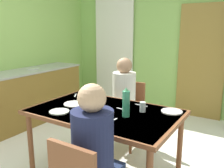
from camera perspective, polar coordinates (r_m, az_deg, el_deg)
name	(u,v)px	position (r m, az deg, el deg)	size (l,w,h in m)	color
ground_plane	(74,168)	(3.01, -8.83, -18.92)	(6.73, 6.73, 0.00)	silver
wall_back	(161,39)	(4.81, 11.44, 10.27)	(4.12, 0.10, 2.75)	#92C263
wall_left	(7,41)	(4.47, -23.39, 9.30)	(0.10, 3.88, 2.75)	#96C360
door_wooden	(201,62)	(4.54, 20.23, 4.81)	(0.80, 0.05, 2.00)	olive
curtain_panel	(114,49)	(5.18, 0.45, 8.24)	(0.90, 0.03, 2.31)	white
kitchen_counter	(16,99)	(4.25, -21.64, -3.40)	(0.61, 2.54, 0.91)	olive
dining_table	(104,117)	(2.53, -1.82, -7.70)	(1.51, 0.95, 0.76)	brown
chair_far_diner	(128,109)	(3.34, 3.83, -5.99)	(0.40, 0.40, 0.87)	brown
person_near_diner	(94,143)	(1.78, -4.29, -13.73)	(0.30, 0.37, 0.77)	#1E2B4D
person_far_diner	(124,92)	(3.14, 2.73, -1.78)	(0.30, 0.37, 0.77)	silver
water_bottle_green_near	(126,103)	(2.30, 3.33, -4.48)	(0.07, 0.07, 0.29)	#37926B
serving_bowl_center	(96,100)	(2.79, -3.83, -3.68)	(0.17, 0.17, 0.06)	#EFE7C3
dinner_plate_near_left	(74,104)	(2.73, -8.92, -4.65)	(0.23, 0.23, 0.01)	white
dinner_plate_near_right	(172,111)	(2.53, 13.90, -6.29)	(0.21, 0.21, 0.01)	white
dinner_plate_far_center	(104,113)	(2.43, -1.83, -6.73)	(0.19, 0.19, 0.01)	white
dinner_plate_far_side	(59,112)	(2.51, -12.31, -6.36)	(0.20, 0.20, 0.01)	white
drinking_glass_by_near_diner	(143,107)	(2.47, 7.23, -5.37)	(0.06, 0.06, 0.10)	silver
cutlery_knife_near	(75,95)	(3.09, -8.62, -2.64)	(0.15, 0.02, 0.00)	silver
cutlery_fork_near	(112,121)	(2.23, 0.01, -8.67)	(0.15, 0.02, 0.00)	silver
cutlery_knife_far	(141,105)	(2.68, 6.93, -5.00)	(0.15, 0.02, 0.00)	silver
cutlery_fork_far	(122,109)	(2.53, 2.46, -5.97)	(0.15, 0.02, 0.00)	silver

